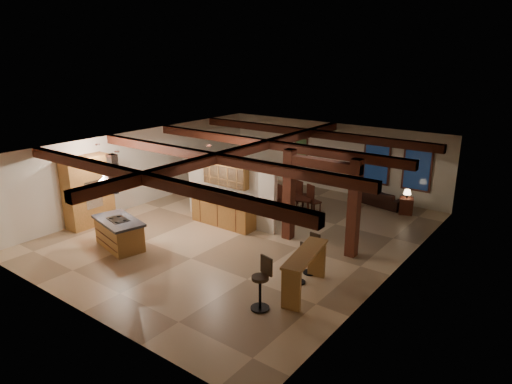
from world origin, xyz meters
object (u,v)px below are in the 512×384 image
at_px(bar_counter, 305,265).
at_px(dining_table, 289,204).
at_px(sofa, 380,197).
at_px(kitchen_island, 119,233).

bearing_deg(bar_counter, dining_table, 126.55).
xyz_separation_m(sofa, bar_counter, (1.15, -7.55, 0.43)).
xyz_separation_m(dining_table, sofa, (2.39, 2.77, -0.01)).
bearing_deg(kitchen_island, bar_counter, 9.99).
relative_size(kitchen_island, dining_table, 1.16).
relative_size(kitchen_island, bar_counter, 0.95).
height_order(kitchen_island, dining_table, kitchen_island).
bearing_deg(sofa, bar_counter, 109.20).
bearing_deg(dining_table, kitchen_island, -130.78).
bearing_deg(bar_counter, sofa, 98.69).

